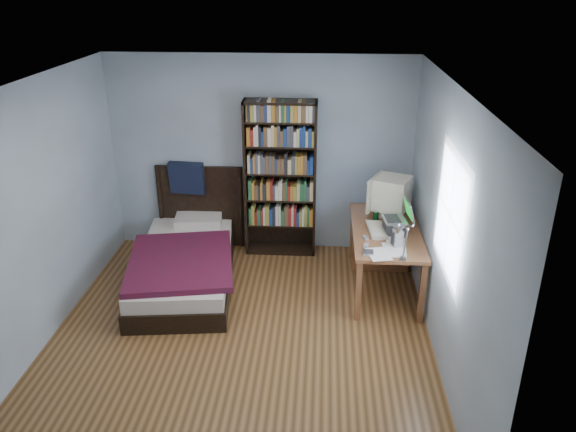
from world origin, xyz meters
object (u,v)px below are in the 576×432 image
at_px(crt_monitor, 389,194).
at_px(desk_lamp, 399,233).
at_px(speaker, 397,238).
at_px(bookshelf, 280,179).
at_px(desk, 381,239).
at_px(soda_can, 376,216).
at_px(laptop, 396,223).
at_px(bed, 186,260).
at_px(keyboard, 376,230).

distance_m(crt_monitor, desk_lamp, 1.49).
height_order(speaker, bookshelf, bookshelf).
distance_m(desk, bookshelf, 1.44).
xyz_separation_m(desk_lamp, speaker, (0.08, 0.65, -0.37)).
xyz_separation_m(crt_monitor, soda_can, (-0.16, -0.16, -0.22)).
bearing_deg(bookshelf, laptop, -34.09).
distance_m(desk, bed, 2.35).
bearing_deg(soda_can, speaker, -75.58).
xyz_separation_m(speaker, bookshelf, (-1.32, 1.26, 0.17)).
height_order(laptop, desk_lamp, desk_lamp).
distance_m(laptop, keyboard, 0.22).
height_order(desk, bookshelf, bookshelf).
relative_size(laptop, keyboard, 0.83).
bearing_deg(laptop, soda_can, 121.33).
xyz_separation_m(keyboard, speaker, (0.18, -0.37, 0.08)).
bearing_deg(bookshelf, desk_lamp, -57.11).
xyz_separation_m(soda_can, bed, (-2.21, -0.22, -0.53)).
distance_m(desk_lamp, bed, 2.71).
height_order(desk, laptop, laptop).
height_order(desk, desk_lamp, desk_lamp).
height_order(speaker, bed, bed).
xyz_separation_m(bookshelf, bed, (-1.06, -0.81, -0.74)).
bearing_deg(bed, bookshelf, 37.41).
bearing_deg(bed, crt_monitor, 9.05).
bearing_deg(desk_lamp, bookshelf, 122.89).
height_order(crt_monitor, keyboard, crt_monitor).
height_order(soda_can, bookshelf, bookshelf).
bearing_deg(bookshelf, bed, -142.59).
bearing_deg(crt_monitor, soda_can, -135.33).
bearing_deg(crt_monitor, laptop, -85.81).
distance_m(desk_lamp, bookshelf, 2.28).
height_order(desk_lamp, keyboard, desk_lamp).
distance_m(laptop, desk_lamp, 1.07).
xyz_separation_m(laptop, soda_can, (-0.19, 0.32, -0.05)).
height_order(crt_monitor, desk_lamp, desk_lamp).
relative_size(crt_monitor, laptop, 1.44).
bearing_deg(bed, desk_lamp, -25.60).
relative_size(desk, crt_monitor, 2.75).
bearing_deg(desk_lamp, bed, 154.40).
relative_size(keyboard, bed, 0.21).
distance_m(desk, crt_monitor, 0.59).
distance_m(soda_can, bed, 2.28).
relative_size(crt_monitor, desk_lamp, 0.97).
relative_size(laptop, soda_can, 3.57).
xyz_separation_m(keyboard, bed, (-2.20, 0.08, -0.49)).
bearing_deg(keyboard, laptop, -8.54).
bearing_deg(keyboard, speaker, -68.58).
xyz_separation_m(desk, speaker, (0.07, -0.84, 0.41)).
distance_m(desk_lamp, soda_can, 1.38).
relative_size(crt_monitor, bed, 0.25).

